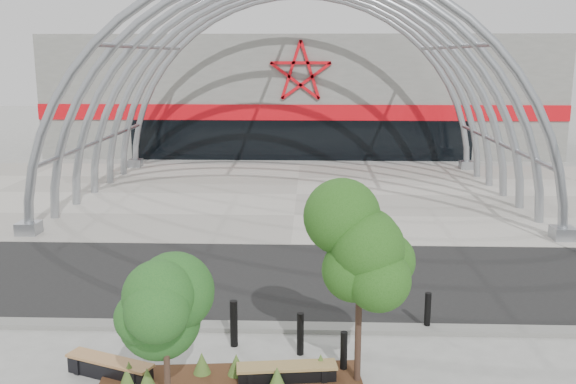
{
  "coord_description": "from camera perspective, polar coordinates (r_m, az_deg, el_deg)",
  "views": [
    {
      "loc": [
        0.69,
        -15.11,
        6.69
      ],
      "look_at": [
        0.0,
        4.0,
        2.6
      ],
      "focal_mm": 40.0,
      "sensor_mm": 36.0,
      "label": 1
    }
  ],
  "objects": [
    {
      "name": "bollard_0",
      "position": [
        16.03,
        -13.71,
        -10.89
      ],
      "size": [
        0.17,
        0.17,
        1.07
      ],
      "primitive_type": "cylinder",
      "color": "black",
      "rests_on": "ground"
    },
    {
      "name": "road",
      "position": [
        19.79,
        -0.05,
        -7.66
      ],
      "size": [
        140.0,
        7.0,
        0.02
      ],
      "primitive_type": "cube",
      "color": "black",
      "rests_on": "ground"
    },
    {
      "name": "bench_0",
      "position": [
        14.54,
        -15.55,
        -14.89
      ],
      "size": [
        2.03,
        1.16,
        0.42
      ],
      "color": "black",
      "rests_on": "ground"
    },
    {
      "name": "ground",
      "position": [
        16.54,
        -0.51,
        -11.79
      ],
      "size": [
        140.0,
        140.0,
        0.0
      ],
      "primitive_type": "plane",
      "color": "gray",
      "rests_on": "ground"
    },
    {
      "name": "planting_bed",
      "position": [
        13.82,
        -5.39,
        -16.3
      ],
      "size": [
        5.54,
        2.15,
        0.57
      ],
      "color": "#351D12",
      "rests_on": "ground"
    },
    {
      "name": "forecourt",
      "position": [
        31.34,
        0.76,
        -0.21
      ],
      "size": [
        60.0,
        17.0,
        0.04
      ],
      "primitive_type": "cube",
      "color": "#9B978D",
      "rests_on": "ground"
    },
    {
      "name": "arena_building",
      "position": [
        48.64,
        1.27,
        8.89
      ],
      "size": [
        34.0,
        15.24,
        8.0
      ],
      "color": "slate",
      "rests_on": "ground"
    },
    {
      "name": "kerb",
      "position": [
        16.29,
        -0.55,
        -11.95
      ],
      "size": [
        60.0,
        0.5,
        0.12
      ],
      "primitive_type": "cube",
      "color": "slate",
      "rests_on": "ground"
    },
    {
      "name": "vault_canopy",
      "position": [
        31.34,
        0.76,
        -0.22
      ],
      "size": [
        20.8,
        15.8,
        20.36
      ],
      "color": "#94989E",
      "rests_on": "ground"
    },
    {
      "name": "bollard_1",
      "position": [
        15.32,
        -4.84,
        -11.57
      ],
      "size": [
        0.18,
        0.18,
        1.12
      ],
      "primitive_type": "cylinder",
      "color": "black",
      "rests_on": "ground"
    },
    {
      "name": "bench_1",
      "position": [
        13.8,
        -0.11,
        -15.94
      ],
      "size": [
        2.11,
        0.71,
        0.43
      ],
      "color": "black",
      "rests_on": "ground"
    },
    {
      "name": "bollard_2",
      "position": [
        14.16,
        4.98,
        -14.04
      ],
      "size": [
        0.15,
        0.15,
        0.95
      ],
      "primitive_type": "cylinder",
      "color": "black",
      "rests_on": "ground"
    },
    {
      "name": "bollard_4",
      "position": [
        16.49,
        12.3,
        -10.33
      ],
      "size": [
        0.16,
        0.16,
        0.97
      ],
      "primitive_type": "cylinder",
      "color": "black",
      "rests_on": "ground"
    },
    {
      "name": "street_tree_0",
      "position": [
        11.46,
        -10.96,
        -9.38
      ],
      "size": [
        1.55,
        1.55,
        3.54
      ],
      "color": "#2F1E18",
      "rests_on": "ground"
    },
    {
      "name": "street_tree_1",
      "position": [
        12.86,
        6.43,
        -5.43
      ],
      "size": [
        1.67,
        1.67,
        3.96
      ],
      "color": "black",
      "rests_on": "ground"
    },
    {
      "name": "bollard_3",
      "position": [
        14.89,
        1.1,
        -12.5
      ],
      "size": [
        0.16,
        0.16,
        1.0
      ],
      "primitive_type": "cylinder",
      "color": "black",
      "rests_on": "ground"
    }
  ]
}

